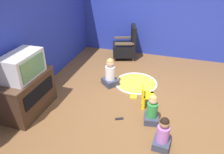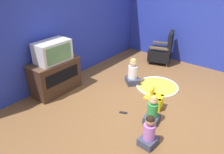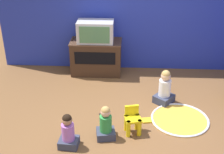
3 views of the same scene
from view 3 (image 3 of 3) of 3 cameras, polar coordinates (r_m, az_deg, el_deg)
ground_plane at (r=5.35m, az=4.74°, el=-7.95°), size 30.00×30.00×0.00m
wall_back at (r=6.73m, az=3.25°, el=12.28°), size 5.64×0.12×2.67m
tv_cabinet at (r=6.76m, az=-2.90°, el=3.75°), size 1.08×0.55×0.74m
television at (r=6.52m, az=-3.05°, el=8.30°), size 0.74×0.44×0.44m
yellow_kid_chair at (r=4.98m, az=3.79°, el=-8.10°), size 0.29×0.28×0.45m
play_mat at (r=5.47m, az=12.31°, el=-7.57°), size 0.99×0.99×0.04m
child_watching_left at (r=5.77m, az=9.61°, el=-2.13°), size 0.44×0.44×0.65m
child_watching_center at (r=4.71m, az=-8.04°, el=-10.06°), size 0.30×0.27×0.56m
child_watching_right at (r=4.84m, az=-1.16°, el=-8.65°), size 0.32×0.29×0.56m
book at (r=5.36m, az=6.48°, el=-7.87°), size 0.20×0.17×0.02m
remote_control at (r=5.43m, az=-1.92°, el=-7.13°), size 0.10×0.15×0.02m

